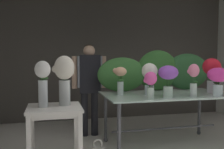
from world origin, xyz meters
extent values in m
plane|color=beige|center=(0.00, 1.78, 0.00)|extent=(7.81, 7.81, 0.00)
cube|color=#4C4742|center=(0.00, 3.55, 1.38)|extent=(5.29, 0.12, 2.76)
cube|color=silver|center=(0.29, 1.51, 0.81)|extent=(1.89, 1.04, 0.02)
cylinder|color=#4C4C51|center=(-0.56, 1.09, 0.40)|extent=(0.05, 0.05, 0.80)
cylinder|color=#4C4C51|center=(-0.56, 1.93, 0.40)|extent=(0.05, 0.05, 0.80)
sphere|color=#4C4C51|center=(-0.56, 1.93, 0.03)|extent=(0.07, 0.07, 0.07)
cylinder|color=#4C4C51|center=(1.14, 1.93, 0.40)|extent=(0.05, 0.05, 0.80)
sphere|color=#4C4C51|center=(1.14, 1.93, 0.03)|extent=(0.07, 0.07, 0.07)
cylinder|color=#4C4C51|center=(0.29, 1.51, 0.28)|extent=(1.69, 0.03, 0.03)
cube|color=silver|center=(-1.37, 0.99, 0.78)|extent=(0.63, 0.59, 0.03)
cube|color=silver|center=(-1.37, 0.99, 0.74)|extent=(0.57, 0.53, 0.06)
cube|color=silver|center=(-1.10, 0.73, 0.38)|extent=(0.05, 0.05, 0.77)
cube|color=silver|center=(-1.65, 1.24, 0.38)|extent=(0.05, 0.05, 0.77)
cube|color=silver|center=(-1.10, 1.24, 0.38)|extent=(0.05, 0.05, 0.77)
cylinder|color=#232328|center=(-0.85, 2.33, 0.43)|extent=(0.12, 0.12, 0.86)
cylinder|color=#232328|center=(-0.67, 2.33, 0.43)|extent=(0.12, 0.12, 0.86)
cube|color=#999EA8|center=(-0.76, 2.33, 1.12)|extent=(0.42, 0.22, 0.53)
cube|color=black|center=(-0.76, 2.21, 1.08)|extent=(0.35, 0.02, 0.65)
cylinder|color=#D8AD8E|center=(-1.01, 2.33, 1.11)|extent=(0.09, 0.09, 0.55)
cylinder|color=#D8AD8E|center=(-0.51, 2.33, 1.11)|extent=(0.09, 0.09, 0.55)
sphere|color=#D8AD8E|center=(-0.76, 2.33, 1.48)|extent=(0.20, 0.20, 0.20)
ellipsoid|color=black|center=(-0.76, 2.35, 1.54)|extent=(0.15, 0.15, 0.09)
ellipsoid|color=#387033|center=(-0.29, 1.91, 1.09)|extent=(0.81, 0.25, 0.55)
ellipsoid|color=#2D6028|center=(0.33, 1.91, 1.15)|extent=(0.72, 0.25, 0.67)
ellipsoid|color=#28562D|center=(0.87, 1.91, 1.12)|extent=(0.81, 0.22, 0.62)
cylinder|color=silver|center=(0.00, 1.45, 0.89)|extent=(0.14, 0.14, 0.15)
cylinder|color=#9EBCB2|center=(0.00, 1.45, 0.85)|extent=(0.13, 0.13, 0.06)
cylinder|color=#28562D|center=(0.03, 1.46, 0.96)|extent=(0.01, 0.01, 0.27)
cylinder|color=#28562D|center=(0.00, 1.47, 0.96)|extent=(0.01, 0.01, 0.27)
cylinder|color=#28562D|center=(-0.04, 1.45, 0.96)|extent=(0.01, 0.01, 0.27)
cylinder|color=#28562D|center=(0.00, 1.42, 0.96)|extent=(0.01, 0.01, 0.27)
ellipsoid|color=white|center=(0.00, 1.45, 1.17)|extent=(0.23, 0.23, 0.23)
ellipsoid|color=#477F3D|center=(0.03, 1.48, 0.98)|extent=(0.10, 0.10, 0.03)
cylinder|color=silver|center=(1.02, 1.43, 0.91)|extent=(0.13, 0.13, 0.19)
cylinder|color=#9EBCB2|center=(1.02, 1.43, 0.86)|extent=(0.12, 0.12, 0.08)
cylinder|color=#2D6028|center=(1.04, 1.43, 0.99)|extent=(0.01, 0.01, 0.32)
cylinder|color=#2D6028|center=(1.01, 1.45, 0.99)|extent=(0.01, 0.01, 0.32)
cylinder|color=#2D6028|center=(1.00, 1.41, 0.99)|extent=(0.01, 0.01, 0.32)
ellipsoid|color=red|center=(1.02, 1.43, 1.23)|extent=(0.28, 0.28, 0.26)
sphere|color=red|center=(1.14, 1.43, 1.19)|extent=(0.10, 0.10, 0.10)
ellipsoid|color=#477F3D|center=(1.02, 1.46, 1.03)|extent=(0.11, 0.06, 0.03)
cylinder|color=silver|center=(-0.42, 1.54, 0.92)|extent=(0.09, 0.09, 0.20)
cylinder|color=#9EBCB2|center=(-0.42, 1.54, 0.86)|extent=(0.09, 0.09, 0.08)
cylinder|color=#2D6028|center=(-0.40, 1.54, 0.98)|extent=(0.01, 0.01, 0.30)
cylinder|color=#2D6028|center=(-0.42, 1.56, 0.98)|extent=(0.01, 0.01, 0.30)
cylinder|color=#2D6028|center=(-0.44, 1.55, 0.98)|extent=(0.01, 0.01, 0.30)
cylinder|color=#2D6028|center=(-0.42, 1.52, 0.98)|extent=(0.01, 0.01, 0.30)
ellipsoid|color=#F4B78E|center=(-0.42, 1.54, 1.17)|extent=(0.18, 0.18, 0.13)
sphere|color=#F4B78E|center=(-0.49, 1.57, 1.18)|extent=(0.07, 0.07, 0.07)
sphere|color=#F4B78E|center=(-0.36, 1.52, 1.18)|extent=(0.06, 0.06, 0.06)
ellipsoid|color=#387033|center=(-0.42, 1.50, 1.04)|extent=(0.10, 0.05, 0.03)
cylinder|color=silver|center=(0.16, 1.18, 0.89)|extent=(0.13, 0.13, 0.16)
cylinder|color=#9EBCB2|center=(0.16, 1.18, 0.85)|extent=(0.12, 0.12, 0.07)
cylinder|color=#2D6028|center=(0.19, 1.17, 0.97)|extent=(0.01, 0.01, 0.28)
cylinder|color=#2D6028|center=(0.15, 1.19, 0.97)|extent=(0.01, 0.01, 0.28)
cylinder|color=#2D6028|center=(0.15, 1.16, 0.97)|extent=(0.01, 0.01, 0.28)
ellipsoid|color=purple|center=(0.16, 1.18, 1.17)|extent=(0.28, 0.28, 0.19)
cylinder|color=silver|center=(-0.11, 1.13, 0.90)|extent=(0.09, 0.09, 0.16)
cylinder|color=#9EBCB2|center=(-0.11, 1.13, 0.85)|extent=(0.09, 0.09, 0.07)
cylinder|color=#2D6028|center=(-0.09, 1.13, 0.93)|extent=(0.01, 0.01, 0.21)
cylinder|color=#2D6028|center=(-0.12, 1.15, 0.93)|extent=(0.01, 0.01, 0.21)
cylinder|color=#2D6028|center=(-0.12, 1.12, 0.93)|extent=(0.01, 0.01, 0.21)
ellipsoid|color=#E54C9E|center=(-0.11, 1.13, 1.09)|extent=(0.17, 0.17, 0.18)
sphere|color=#E54C9E|center=(-0.17, 1.16, 1.06)|extent=(0.06, 0.06, 0.06)
cylinder|color=silver|center=(0.54, 1.15, 0.91)|extent=(0.10, 0.10, 0.19)
cylinder|color=#9EBCB2|center=(0.54, 1.15, 0.86)|extent=(0.09, 0.09, 0.08)
cylinder|color=#28562D|center=(0.56, 1.16, 0.98)|extent=(0.01, 0.01, 0.31)
cylinder|color=#28562D|center=(0.54, 1.17, 0.98)|extent=(0.01, 0.01, 0.31)
cylinder|color=#28562D|center=(0.52, 1.15, 0.98)|extent=(0.01, 0.01, 0.31)
cylinder|color=#28562D|center=(0.54, 1.13, 0.98)|extent=(0.01, 0.01, 0.31)
ellipsoid|color=pink|center=(0.54, 1.15, 1.19)|extent=(0.15, 0.15, 0.19)
sphere|color=pink|center=(0.49, 1.18, 1.18)|extent=(0.08, 0.08, 0.08)
ellipsoid|color=#2D6028|center=(0.56, 1.15, 1.03)|extent=(0.07, 0.11, 0.03)
cylinder|color=silver|center=(0.92, 1.14, 0.90)|extent=(0.14, 0.14, 0.17)
cylinder|color=#9EBCB2|center=(0.92, 1.14, 0.85)|extent=(0.13, 0.13, 0.07)
cylinder|color=#2D6028|center=(0.94, 1.14, 0.94)|extent=(0.01, 0.01, 0.24)
cylinder|color=#2D6028|center=(0.91, 1.16, 0.94)|extent=(0.01, 0.01, 0.24)
cylinder|color=#2D6028|center=(0.91, 1.11, 0.94)|extent=(0.01, 0.01, 0.24)
ellipsoid|color=#D1338E|center=(0.92, 1.14, 1.12)|extent=(0.31, 0.31, 0.21)
sphere|color=#D1338E|center=(0.80, 1.14, 1.15)|extent=(0.09, 0.09, 0.09)
ellipsoid|color=#387033|center=(0.91, 1.16, 1.00)|extent=(0.07, 0.11, 0.03)
cylinder|color=silver|center=(-1.50, 0.99, 0.96)|extent=(0.11, 0.11, 0.32)
cylinder|color=#9EBCB2|center=(-1.50, 0.99, 0.87)|extent=(0.10, 0.10, 0.13)
cylinder|color=#2D6028|center=(-1.47, 0.98, 0.99)|extent=(0.01, 0.01, 0.37)
cylinder|color=#2D6028|center=(-1.50, 1.01, 0.99)|extent=(0.01, 0.01, 0.37)
cylinder|color=#2D6028|center=(-1.52, 0.98, 0.99)|extent=(0.01, 0.01, 0.37)
cylinder|color=#2D6028|center=(-1.50, 0.96, 0.99)|extent=(0.01, 0.01, 0.37)
ellipsoid|color=white|center=(-1.50, 0.99, 1.24)|extent=(0.18, 0.18, 0.20)
ellipsoid|color=#477F3D|center=(-1.48, 1.00, 1.14)|extent=(0.11, 0.07, 0.03)
cylinder|color=silver|center=(-1.25, 1.05, 0.95)|extent=(0.14, 0.14, 0.31)
cylinder|color=#9EBCB2|center=(-1.25, 1.05, 0.87)|extent=(0.12, 0.12, 0.13)
cylinder|color=#2D6028|center=(-1.22, 1.04, 0.99)|extent=(0.01, 0.01, 0.36)
cylinder|color=#2D6028|center=(-1.26, 1.07, 0.99)|extent=(0.01, 0.01, 0.36)
cylinder|color=#2D6028|center=(-1.26, 1.02, 0.99)|extent=(0.01, 0.01, 0.36)
ellipsoid|color=silver|center=(-1.25, 1.05, 1.25)|extent=(0.24, 0.24, 0.29)
sphere|color=silver|center=(-1.35, 1.06, 1.24)|extent=(0.09, 0.09, 0.09)
sphere|color=silver|center=(-1.18, 1.07, 1.20)|extent=(0.10, 0.10, 0.10)
torus|color=#B7B2A8|center=(-0.85, 1.06, 0.28)|extent=(0.13, 0.02, 0.13)
camera|label=1|loc=(-1.41, -2.08, 1.40)|focal=41.38mm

